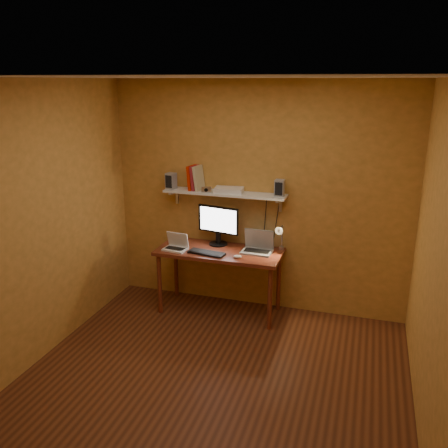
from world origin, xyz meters
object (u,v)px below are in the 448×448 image
(wall_shelf, at_px, (225,193))
(netbook, at_px, (176,245))
(desk, at_px, (219,257))
(keyboard, at_px, (207,253))
(laptop, at_px, (258,246))
(desk_lamp, at_px, (280,235))
(speaker_right, at_px, (280,188))
(speaker_left, at_px, (171,181))
(router, at_px, (229,190))
(monitor, at_px, (218,223))
(mouse, at_px, (237,257))
(shelf_camera, at_px, (206,190))

(wall_shelf, relative_size, netbook, 5.07)
(desk, height_order, keyboard, keyboard)
(laptop, relative_size, desk_lamp, 0.90)
(netbook, xyz_separation_m, speaker_right, (1.09, 0.31, 0.66))
(speaker_left, bearing_deg, router, 11.28)
(laptop, distance_m, router, 0.70)
(monitor, height_order, mouse, monitor)
(mouse, xyz_separation_m, speaker_right, (0.36, 0.36, 0.70))
(monitor, height_order, router, router)
(speaker_right, height_order, router, speaker_right)
(netbook, distance_m, mouse, 0.73)
(desk, distance_m, router, 0.77)
(desk, relative_size, speaker_left, 7.64)
(netbook, xyz_separation_m, mouse, (0.73, -0.06, -0.04))
(speaker_right, bearing_deg, desk_lamp, -59.33)
(speaker_right, bearing_deg, monitor, -178.82)
(keyboard, relative_size, router, 1.30)
(wall_shelf, relative_size, speaker_left, 7.64)
(speaker_right, distance_m, shelf_camera, 0.81)
(wall_shelf, xyz_separation_m, speaker_left, (-0.64, -0.02, 0.11))
(laptop, height_order, router, router)
(laptop, bearing_deg, wall_shelf, 168.18)
(shelf_camera, bearing_deg, router, 20.46)
(keyboard, bearing_deg, router, 76.22)
(laptop, xyz_separation_m, speaker_right, (0.20, 0.10, 0.65))
(speaker_left, distance_m, shelf_camera, 0.46)
(desk_lamp, bearing_deg, monitor, 175.74)
(desk, bearing_deg, mouse, -33.57)
(desk, bearing_deg, monitor, 111.91)
(desk_lamp, xyz_separation_m, shelf_camera, (-0.85, -0.01, 0.45))
(monitor, bearing_deg, speaker_right, 11.85)
(wall_shelf, xyz_separation_m, desk_lamp, (0.66, -0.07, -0.40))
(router, bearing_deg, netbook, -148.53)
(wall_shelf, height_order, router, router)
(wall_shelf, bearing_deg, monitor, -169.62)
(netbook, relative_size, router, 0.87)
(desk, height_order, netbook, netbook)
(wall_shelf, distance_m, speaker_right, 0.63)
(wall_shelf, height_order, speaker_left, speaker_left)
(laptop, bearing_deg, desk, -165.86)
(monitor, height_order, desk_lamp, monitor)
(speaker_left, xyz_separation_m, router, (0.69, 0.02, -0.07))
(keyboard, xyz_separation_m, mouse, (0.36, -0.02, 0.01))
(desk, relative_size, mouse, 16.01)
(laptop, relative_size, mouse, 3.87)
(netbook, distance_m, desk_lamp, 1.17)
(laptop, height_order, keyboard, laptop)
(keyboard, relative_size, mouse, 4.70)
(desk, bearing_deg, shelf_camera, 148.73)
(laptop, bearing_deg, netbook, -164.78)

